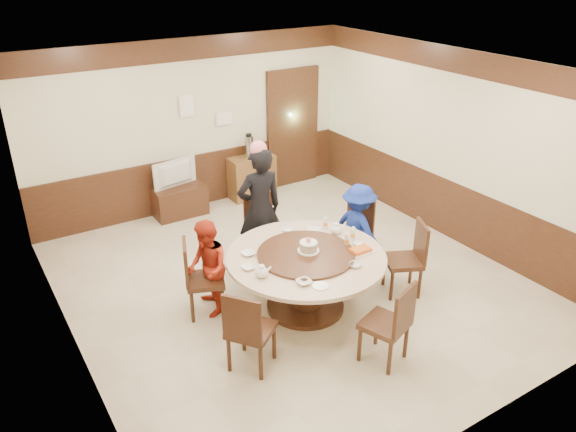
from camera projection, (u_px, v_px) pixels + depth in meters
room at (292, 208)px, 7.04m from camera, size 6.00×6.04×2.84m
banquet_table at (306, 271)px, 6.72m from camera, size 1.91×1.91×0.78m
chair_0 at (352, 246)px, 7.75m from camera, size 0.57×0.57×0.97m
chair_1 at (263, 241)px, 7.88m from camera, size 0.51×0.52×0.97m
chair_2 at (204, 291)px, 6.75m from camera, size 0.58×0.57×0.97m
chair_3 at (251, 342)px, 5.86m from camera, size 0.62×0.62×0.97m
chair_4 at (385, 336)px, 5.95m from camera, size 0.56×0.57×0.97m
chair_5 at (404, 271)px, 7.16m from camera, size 0.59×0.59×0.97m
person_standing at (260, 209)px, 7.52m from camera, size 0.67×0.47×1.73m
person_red at (207, 268)px, 6.63m from camera, size 0.58×0.68×1.21m
person_blue at (358, 229)px, 7.52m from camera, size 0.57×0.87×1.26m
birthday_cake at (308, 246)px, 6.63m from camera, size 0.26×0.26×0.18m
teapot_left at (261, 272)px, 6.16m from camera, size 0.17×0.15×0.13m
teapot_right at (336, 230)px, 7.10m from camera, size 0.17×0.15×0.13m
bowl_0 at (248, 254)px, 6.62m from camera, size 0.16×0.16×0.04m
bowl_1 at (355, 265)px, 6.38m from camera, size 0.14×0.14×0.05m
bowl_2 at (304, 282)px, 6.06m from camera, size 0.16×0.16×0.04m
bowl_3 at (358, 244)px, 6.83m from camera, size 0.14×0.14×0.04m
bowl_4 at (249, 268)px, 6.33m from camera, size 0.15×0.15×0.04m
bowl_5 at (288, 230)px, 7.16m from camera, size 0.15×0.15×0.05m
saucer_near at (321, 286)px, 6.01m from camera, size 0.18×0.18×0.01m
saucer_far at (313, 229)px, 7.22m from camera, size 0.18×0.18×0.01m
shrimp_platter at (360, 251)px, 6.66m from camera, size 0.30×0.20×0.06m
bottle_0 at (347, 240)px, 6.79m from camera, size 0.06×0.06×0.16m
bottle_1 at (353, 234)px, 6.94m from camera, size 0.06×0.06×0.16m
bottle_2 at (325, 223)px, 7.21m from camera, size 0.06×0.06×0.16m
tv_stand at (180, 201)px, 9.27m from camera, size 0.85×0.45×0.50m
television at (177, 174)px, 9.06m from camera, size 0.79×0.25×0.45m
side_cabinet at (252, 177)px, 9.90m from camera, size 0.80×0.40×0.75m
thermos at (249, 147)px, 9.64m from camera, size 0.15×0.15×0.38m
notice_left at (187, 106)px, 8.94m from camera, size 0.25×0.00×0.35m
notice_right at (225, 118)px, 9.38m from camera, size 0.30×0.00×0.22m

